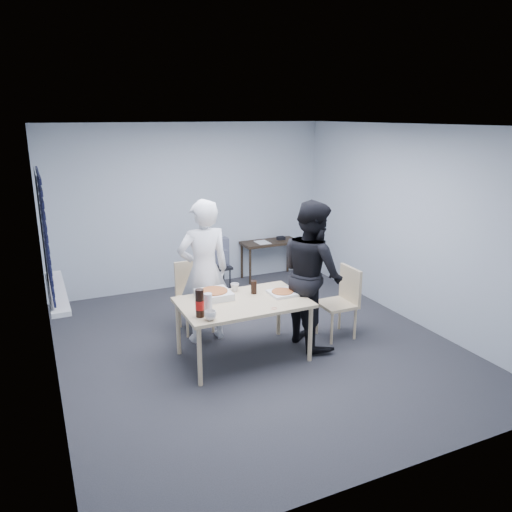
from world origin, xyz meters
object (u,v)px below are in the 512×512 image
stool (218,273)px  mug_b (235,287)px  chair_far (193,291)px  mug_a (210,315)px  side_table (270,246)px  chair_right (343,297)px  dining_table (243,306)px  backpack (218,253)px  person_white (204,271)px  soda_bottle (200,304)px  person_black (312,274)px

stool → mug_b: 1.76m
chair_far → mug_a: (-0.25, -1.39, 0.23)m
side_table → mug_b: size_ratio=9.67×
chair_right → stool: (-0.92, 1.98, -0.13)m
dining_table → stool: (0.45, 2.01, -0.26)m
backpack → mug_b: 1.71m
mug_a → dining_table: bearing=34.5°
person_white → soda_bottle: size_ratio=5.92×
dining_table → chair_far: (-0.26, 1.04, -0.12)m
stool → mug_b: mug_b is taller
chair_far → stool: chair_far is taller
mug_a → mug_b: (0.55, 0.69, -0.00)m
person_black → mug_a: bearing=105.1°
mug_b → person_white: bearing=131.7°
person_black → backpack: (-0.46, 1.97, -0.19)m
person_white → soda_bottle: (-0.35, -0.88, -0.05)m
dining_table → soda_bottle: soda_bottle is taller
side_table → mug_b: mug_b is taller
chair_far → chair_right: (1.63, -1.01, 0.00)m
chair_far → backpack: 1.21m
person_white → person_black: (1.14, -0.62, 0.00)m
stool → soda_bottle: 2.51m
stool → soda_bottle: size_ratio=1.64×
chair_right → mug_a: size_ratio=7.24×
chair_right → mug_b: 1.38m
side_table → stool: size_ratio=1.97×
chair_far → side_table: bearing=38.8°
mug_b → mug_a: bearing=-128.5°
person_white → side_table: 2.60m
stool → soda_bottle: (-1.03, -2.24, 0.46)m
dining_table → mug_a: bearing=-145.5°
chair_right → person_white: bearing=159.0°
person_white → backpack: person_white is taller
chair_right → person_white: (-1.60, 0.61, 0.37)m
dining_table → mug_b: bearing=83.4°
chair_far → stool: (0.71, 0.97, -0.13)m
side_table → soda_bottle: (-2.14, -2.73, 0.27)m
side_table → soda_bottle: bearing=-128.1°
person_black → mug_b: person_black is taller
person_white → chair_far: bearing=-86.8°
mug_a → stool: bearing=67.9°
stool → dining_table: bearing=-102.5°
person_black → mug_b: size_ratio=17.70×
backpack → mug_a: bearing=-110.6°
backpack → chair_right: bearing=-63.3°
person_white → stool: 1.61m
person_white → backpack: (0.68, 1.35, -0.19)m
chair_far → person_white: bearing=-86.8°
person_black → stool: 2.10m
backpack → mug_a: 2.54m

